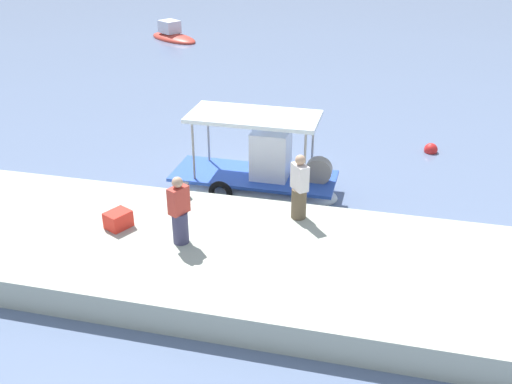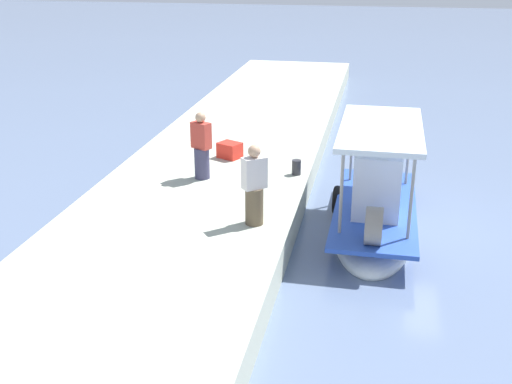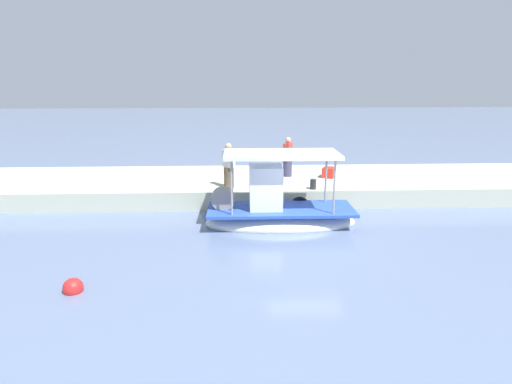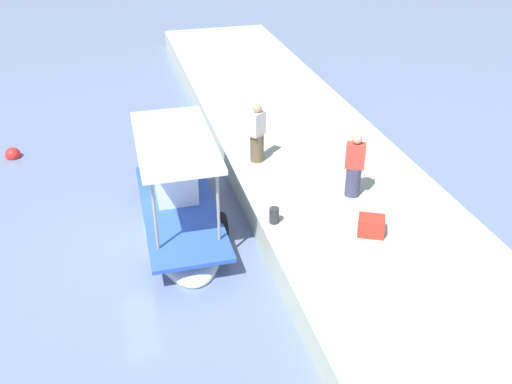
# 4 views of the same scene
# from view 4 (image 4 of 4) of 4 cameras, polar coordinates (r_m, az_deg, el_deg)

# --- Properties ---
(ground_plane) EXTENTS (120.00, 120.00, 0.00)m
(ground_plane) POSITION_cam_4_polar(r_m,az_deg,el_deg) (14.35, -9.27, -5.37)
(ground_plane) COLOR slate
(dock_quay) EXTENTS (36.00, 5.16, 0.73)m
(dock_quay) POSITION_cam_4_polar(r_m,az_deg,el_deg) (15.20, 9.14, -1.49)
(dock_quay) COLOR #B6BDA8
(dock_quay) RESTS_ON ground_plane
(main_fishing_boat) EXTENTS (5.23, 2.01, 2.89)m
(main_fishing_boat) POSITION_cam_4_polar(r_m,az_deg,el_deg) (14.81, -7.68, -1.75)
(main_fishing_boat) COLOR white
(main_fishing_boat) RESTS_ON ground_plane
(fisherman_near_bollard) EXTENTS (0.52, 0.56, 1.74)m
(fisherman_near_bollard) POSITION_cam_4_polar(r_m,az_deg,el_deg) (14.66, 9.84, 2.39)
(fisherman_near_bollard) COLOR #3D3B5A
(fisherman_near_bollard) RESTS_ON dock_quay
(fisherman_by_crate) EXTENTS (0.55, 0.56, 1.77)m
(fisherman_by_crate) POSITION_cam_4_polar(r_m,az_deg,el_deg) (16.22, 0.11, 5.72)
(fisherman_by_crate) COLOR brown
(fisherman_by_crate) RESTS_ON dock_quay
(mooring_bollard) EXTENTS (0.24, 0.24, 0.39)m
(mooring_bollard) POSITION_cam_4_polar(r_m,az_deg,el_deg) (13.61, 1.84, -2.36)
(mooring_bollard) COLOR #2D2D33
(mooring_bollard) RESTS_ON dock_quay
(cargo_crate) EXTENTS (0.70, 0.75, 0.43)m
(cargo_crate) POSITION_cam_4_polar(r_m,az_deg,el_deg) (13.46, 11.48, -3.35)
(cargo_crate) COLOR red
(cargo_crate) RESTS_ON dock_quay
(marker_buoy) EXTENTS (0.48, 0.48, 0.48)m
(marker_buoy) POSITION_cam_4_polar(r_m,az_deg,el_deg) (19.94, -23.22, 3.46)
(marker_buoy) COLOR red
(marker_buoy) RESTS_ON ground_plane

